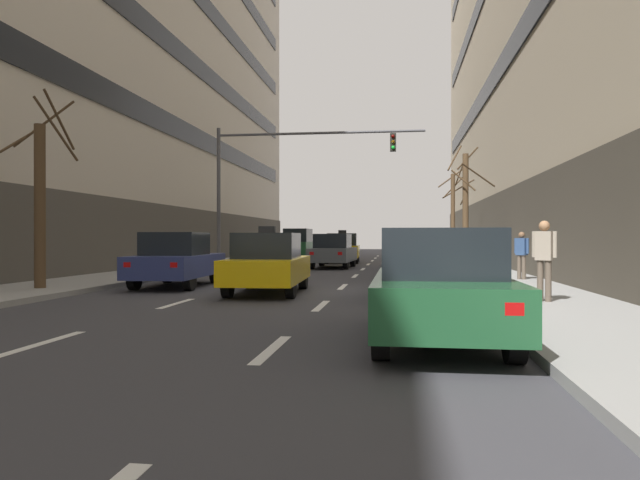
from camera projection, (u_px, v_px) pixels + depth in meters
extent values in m
plane|color=#38383D|center=(276.00, 292.00, 15.96)|extent=(120.00, 120.00, 0.00)
cube|color=gray|center=(53.00, 287.00, 16.84)|extent=(3.22, 80.00, 0.14)
cube|color=gray|center=(525.00, 293.00, 15.08)|extent=(3.22, 80.00, 0.14)
cube|color=black|center=(2.00, 41.00, 17.02)|extent=(0.08, 76.00, 1.10)
cube|color=silver|center=(43.00, 343.00, 8.25)|extent=(0.16, 2.00, 0.01)
cube|color=silver|center=(176.00, 303.00, 13.21)|extent=(0.16, 2.00, 0.01)
cube|color=silver|center=(237.00, 285.00, 18.16)|extent=(0.16, 2.00, 0.01)
cube|color=silver|center=(272.00, 275.00, 23.12)|extent=(0.16, 2.00, 0.01)
cube|color=silver|center=(294.00, 269.00, 28.07)|extent=(0.16, 2.00, 0.01)
cube|color=silver|center=(310.00, 264.00, 33.03)|extent=(0.16, 2.00, 0.01)
cube|color=silver|center=(321.00, 260.00, 37.98)|extent=(0.16, 2.00, 0.01)
cube|color=silver|center=(330.00, 258.00, 42.94)|extent=(0.16, 2.00, 0.01)
cube|color=silver|center=(337.00, 256.00, 47.89)|extent=(0.16, 2.00, 0.01)
cube|color=silver|center=(272.00, 349.00, 7.81)|extent=(0.16, 2.00, 0.01)
cube|color=silver|center=(321.00, 306.00, 12.76)|extent=(0.16, 2.00, 0.01)
cube|color=silver|center=(343.00, 287.00, 17.72)|extent=(0.16, 2.00, 0.01)
cube|color=silver|center=(355.00, 276.00, 22.67)|extent=(0.16, 2.00, 0.01)
cube|color=silver|center=(363.00, 269.00, 27.63)|extent=(0.16, 2.00, 0.01)
cube|color=silver|center=(368.00, 264.00, 32.58)|extent=(0.16, 2.00, 0.01)
cube|color=silver|center=(372.00, 261.00, 37.54)|extent=(0.16, 2.00, 0.01)
cube|color=silver|center=(375.00, 258.00, 42.49)|extent=(0.16, 2.00, 0.01)
cube|color=silver|center=(378.00, 256.00, 47.45)|extent=(0.16, 2.00, 0.01)
cylinder|color=black|center=(322.00, 260.00, 30.26)|extent=(0.25, 0.68, 0.67)
cylinder|color=black|center=(353.00, 260.00, 29.97)|extent=(0.25, 0.68, 0.67)
cylinder|color=black|center=(312.00, 262.00, 27.56)|extent=(0.25, 0.68, 0.67)
cylinder|color=black|center=(346.00, 262.00, 27.27)|extent=(0.25, 0.68, 0.67)
cube|color=#474C51|center=(333.00, 255.00, 28.76)|extent=(2.06, 4.55, 0.65)
cube|color=black|center=(333.00, 241.00, 28.56)|extent=(1.71, 2.00, 0.69)
cube|color=white|center=(328.00, 251.00, 31.04)|extent=(0.21, 0.09, 0.14)
cube|color=red|center=(312.00, 253.00, 26.72)|extent=(0.21, 0.09, 0.14)
cube|color=white|center=(352.00, 251.00, 30.81)|extent=(0.21, 0.09, 0.14)
cube|color=red|center=(340.00, 253.00, 26.49)|extent=(0.21, 0.09, 0.14)
cylinder|color=black|center=(168.00, 273.00, 19.22)|extent=(0.25, 0.67, 0.66)
cylinder|color=black|center=(215.00, 273.00, 19.08)|extent=(0.25, 0.67, 0.66)
cylinder|color=black|center=(134.00, 279.00, 16.52)|extent=(0.25, 0.67, 0.66)
cylinder|color=black|center=(189.00, 279.00, 16.38)|extent=(0.25, 0.67, 0.66)
cube|color=navy|center=(178.00, 265.00, 17.80)|extent=(2.04, 4.49, 0.64)
cube|color=black|center=(175.00, 244.00, 17.59)|extent=(1.69, 1.98, 0.68)
cube|color=white|center=(180.00, 259.00, 20.01)|extent=(0.20, 0.09, 0.14)
cube|color=red|center=(128.00, 265.00, 15.70)|extent=(0.20, 0.09, 0.14)
cube|color=white|center=(217.00, 259.00, 19.90)|extent=(0.20, 0.09, 0.14)
cube|color=red|center=(174.00, 265.00, 15.58)|extent=(0.20, 0.09, 0.14)
cylinder|color=black|center=(330.00, 256.00, 36.20)|extent=(0.26, 0.71, 0.70)
cylinder|color=black|center=(357.00, 256.00, 36.05)|extent=(0.26, 0.71, 0.70)
cylinder|color=black|center=(326.00, 258.00, 33.35)|extent=(0.26, 0.71, 0.70)
cylinder|color=black|center=(356.00, 258.00, 33.20)|extent=(0.26, 0.71, 0.70)
cube|color=yellow|center=(343.00, 251.00, 34.70)|extent=(2.16, 4.74, 0.68)
cube|color=black|center=(342.00, 239.00, 34.48)|extent=(1.78, 2.09, 0.72)
cube|color=white|center=(334.00, 248.00, 37.04)|extent=(0.22, 0.09, 0.15)
cube|color=red|center=(328.00, 250.00, 32.48)|extent=(0.22, 0.09, 0.15)
cube|color=white|center=(355.00, 248.00, 36.92)|extent=(0.22, 0.09, 0.15)
cube|color=red|center=(353.00, 250.00, 32.36)|extent=(0.22, 0.09, 0.15)
cube|color=black|center=(342.00, 232.00, 34.48)|extent=(0.47, 0.23, 0.19)
cylinder|color=black|center=(290.00, 254.00, 40.82)|extent=(0.22, 0.65, 0.65)
cylinder|color=black|center=(313.00, 254.00, 40.60)|extent=(0.22, 0.65, 0.65)
cylinder|color=black|center=(283.00, 255.00, 38.19)|extent=(0.22, 0.65, 0.65)
cylinder|color=black|center=(306.00, 256.00, 37.97)|extent=(0.22, 0.65, 0.65)
cube|color=#1E512D|center=(298.00, 248.00, 39.39)|extent=(1.85, 4.34, 0.89)
cube|color=black|center=(298.00, 235.00, 39.39)|extent=(1.60, 2.57, 0.89)
cube|color=white|center=(295.00, 246.00, 41.58)|extent=(0.20, 0.08, 0.14)
cube|color=red|center=(282.00, 247.00, 37.38)|extent=(0.20, 0.08, 0.14)
cube|color=white|center=(312.00, 246.00, 41.40)|extent=(0.20, 0.08, 0.14)
cube|color=red|center=(302.00, 247.00, 37.20)|extent=(0.20, 0.08, 0.14)
cylinder|color=black|center=(270.00, 258.00, 33.99)|extent=(0.21, 0.64, 0.63)
cylinder|color=black|center=(296.00, 258.00, 33.78)|extent=(0.21, 0.64, 0.63)
cylinder|color=black|center=(259.00, 259.00, 31.42)|extent=(0.21, 0.64, 0.63)
cylinder|color=black|center=(287.00, 260.00, 31.21)|extent=(0.21, 0.64, 0.63)
cube|color=#474C51|center=(278.00, 253.00, 32.60)|extent=(1.79, 4.24, 0.62)
cube|color=black|center=(277.00, 242.00, 32.41)|extent=(1.55, 1.83, 0.65)
cube|color=white|center=(275.00, 250.00, 34.74)|extent=(0.19, 0.08, 0.13)
cube|color=red|center=(258.00, 252.00, 30.63)|extent=(0.19, 0.08, 0.13)
cube|color=white|center=(296.00, 250.00, 34.57)|extent=(0.19, 0.08, 0.13)
cube|color=red|center=(281.00, 252.00, 30.46)|extent=(0.19, 0.08, 0.13)
cylinder|color=black|center=(250.00, 278.00, 17.04)|extent=(0.25, 0.66, 0.65)
cylinder|color=black|center=(303.00, 278.00, 16.90)|extent=(0.25, 0.66, 0.65)
cylinder|color=black|center=(228.00, 285.00, 14.40)|extent=(0.25, 0.66, 0.65)
cylinder|color=black|center=(291.00, 285.00, 14.26)|extent=(0.25, 0.66, 0.65)
cube|color=yellow|center=(268.00, 270.00, 15.65)|extent=(2.00, 4.40, 0.63)
cube|color=black|center=(267.00, 246.00, 15.45)|extent=(1.65, 1.93, 0.67)
cube|color=white|center=(260.00, 262.00, 17.82)|extent=(0.20, 0.09, 0.14)
cube|color=red|center=(226.00, 270.00, 13.59)|extent=(0.20, 0.09, 0.14)
cube|color=white|center=(301.00, 262.00, 17.70)|extent=(0.20, 0.09, 0.14)
cube|color=red|center=(279.00, 270.00, 13.48)|extent=(0.20, 0.09, 0.14)
cube|color=black|center=(267.00, 230.00, 15.45)|extent=(0.44, 0.22, 0.18)
cylinder|color=black|center=(386.00, 308.00, 9.73)|extent=(0.22, 0.65, 0.65)
cylinder|color=black|center=(483.00, 309.00, 9.52)|extent=(0.22, 0.65, 0.65)
cylinder|color=black|center=(381.00, 334.00, 7.11)|extent=(0.22, 0.65, 0.65)
cylinder|color=black|center=(514.00, 337.00, 6.89)|extent=(0.22, 0.65, 0.65)
cube|color=#1E512D|center=(439.00, 298.00, 8.31)|extent=(1.82, 4.33, 0.63)
cube|color=black|center=(440.00, 253.00, 8.11)|extent=(1.58, 1.87, 0.67)
cube|color=white|center=(396.00, 279.00, 10.50)|extent=(0.20, 0.08, 0.14)
cube|color=red|center=(393.00, 307.00, 6.30)|extent=(0.20, 0.08, 0.14)
cube|color=white|center=(468.00, 280.00, 10.32)|extent=(0.20, 0.08, 0.14)
cube|color=red|center=(514.00, 309.00, 6.12)|extent=(0.20, 0.08, 0.14)
cylinder|color=black|center=(392.00, 281.00, 15.88)|extent=(0.23, 0.65, 0.64)
cylinder|color=black|center=(451.00, 281.00, 15.63)|extent=(0.23, 0.65, 0.64)
cylinder|color=black|center=(388.00, 289.00, 13.29)|extent=(0.23, 0.65, 0.64)
cylinder|color=black|center=(458.00, 290.00, 13.04)|extent=(0.23, 0.65, 0.64)
cube|color=#474C51|center=(422.00, 272.00, 14.46)|extent=(1.90, 4.33, 0.62)
cube|color=black|center=(422.00, 247.00, 14.26)|extent=(1.61, 1.89, 0.66)
cube|color=white|center=(399.00, 264.00, 16.63)|extent=(0.20, 0.08, 0.14)
cube|color=red|center=(394.00, 273.00, 12.49)|extent=(0.20, 0.08, 0.14)
cube|color=white|center=(444.00, 264.00, 16.43)|extent=(0.20, 0.08, 0.14)
cube|color=red|center=(453.00, 273.00, 12.28)|extent=(0.20, 0.08, 0.14)
cylinder|color=black|center=(393.00, 268.00, 22.62)|extent=(0.22, 0.64, 0.64)
cylinder|color=black|center=(434.00, 268.00, 22.42)|extent=(0.22, 0.64, 0.64)
cylinder|color=black|center=(393.00, 272.00, 20.04)|extent=(0.22, 0.64, 0.64)
cylinder|color=black|center=(439.00, 272.00, 19.85)|extent=(0.22, 0.64, 0.64)
cube|color=#474C51|center=(415.00, 261.00, 21.23)|extent=(1.81, 4.25, 0.62)
cube|color=black|center=(415.00, 244.00, 21.04)|extent=(1.56, 1.84, 0.65)
cube|color=white|center=(397.00, 257.00, 23.37)|extent=(0.19, 0.08, 0.13)
cube|color=red|center=(398.00, 261.00, 19.25)|extent=(0.19, 0.08, 0.13)
cube|color=white|center=(428.00, 257.00, 23.21)|extent=(0.19, 0.08, 0.13)
cube|color=red|center=(436.00, 261.00, 19.09)|extent=(0.19, 0.08, 0.13)
cylinder|color=black|center=(395.00, 261.00, 29.31)|extent=(0.21, 0.63, 0.63)
cylinder|color=black|center=(426.00, 261.00, 29.10)|extent=(0.21, 0.63, 0.63)
cylinder|color=black|center=(394.00, 263.00, 26.74)|extent=(0.21, 0.63, 0.63)
cylinder|color=black|center=(428.00, 263.00, 26.54)|extent=(0.21, 0.63, 0.63)
cube|color=navy|center=(411.00, 256.00, 27.92)|extent=(1.77, 4.22, 0.61)
cube|color=black|center=(411.00, 243.00, 27.73)|extent=(1.54, 1.82, 0.65)
cube|color=white|center=(398.00, 252.00, 30.06)|extent=(0.19, 0.08, 0.13)
cube|color=red|center=(398.00, 255.00, 25.95)|extent=(0.19, 0.08, 0.13)
cube|color=white|center=(422.00, 253.00, 29.89)|extent=(0.19, 0.08, 0.13)
cube|color=red|center=(426.00, 255.00, 25.79)|extent=(0.19, 0.08, 0.13)
cylinder|color=#4C4C51|center=(219.00, 197.00, 28.40)|extent=(0.18, 0.18, 6.69)
cylinder|color=#4C4C51|center=(320.00, 133.00, 27.72)|extent=(9.93, 0.12, 0.12)
cube|color=black|center=(393.00, 142.00, 27.26)|extent=(0.28, 0.24, 0.84)
sphere|color=#4B0704|center=(393.00, 136.00, 27.12)|extent=(0.17, 0.17, 0.17)
sphere|color=#523505|center=(393.00, 142.00, 27.12)|extent=(0.17, 0.17, 0.17)
sphere|color=green|center=(393.00, 147.00, 27.12)|extent=(0.17, 0.17, 0.17)
cylinder|color=#4C3823|center=(465.00, 211.00, 25.65)|extent=(0.26, 0.26, 5.05)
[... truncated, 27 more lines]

